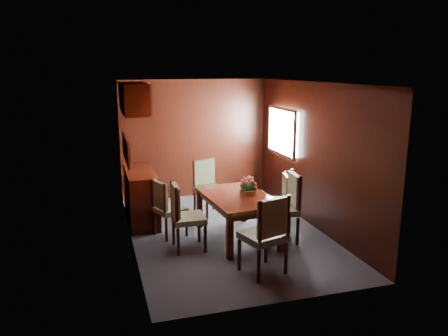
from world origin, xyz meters
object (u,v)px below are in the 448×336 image
object	(u,v)px
dining_table	(238,202)
chair_left_near	(183,213)
flower_centerpiece	(248,186)
chair_head	(267,231)
sideboard	(141,196)
chair_right_near	(286,203)

from	to	relation	value
dining_table	chair_left_near	world-z (taller)	chair_left_near
dining_table	flower_centerpiece	bearing A→B (deg)	2.40
dining_table	chair_head	bearing A→B (deg)	-96.00
sideboard	chair_left_near	size ratio (longest dim) A/B	1.39
sideboard	dining_table	xyz separation A→B (m)	(1.35, -1.26, 0.15)
chair_right_near	chair_left_near	bearing A→B (deg)	94.75
sideboard	chair_right_near	xyz separation A→B (m)	(2.04, -1.55, 0.15)
dining_table	chair_left_near	bearing A→B (deg)	-173.10
sideboard	chair_right_near	size ratio (longest dim) A/B	1.30
chair_head	flower_centerpiece	size ratio (longest dim) A/B	3.86
sideboard	dining_table	bearing A→B (deg)	-43.06
chair_right_near	chair_head	size ratio (longest dim) A/B	1.01
dining_table	flower_centerpiece	distance (m)	0.29
chair_right_near	chair_head	xyz separation A→B (m)	(-0.72, -1.00, -0.00)
chair_head	sideboard	bearing A→B (deg)	101.02
sideboard	chair_left_near	distance (m)	1.52
dining_table	flower_centerpiece	xyz separation A→B (m)	(0.17, 0.02, 0.23)
chair_left_near	chair_head	bearing A→B (deg)	38.57
chair_head	chair_right_near	bearing A→B (deg)	38.10
chair_left_near	dining_table	bearing A→B (deg)	102.26
dining_table	chair_left_near	size ratio (longest dim) A/B	1.54
dining_table	chair_left_near	xyz separation A→B (m)	(-0.89, -0.18, -0.04)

